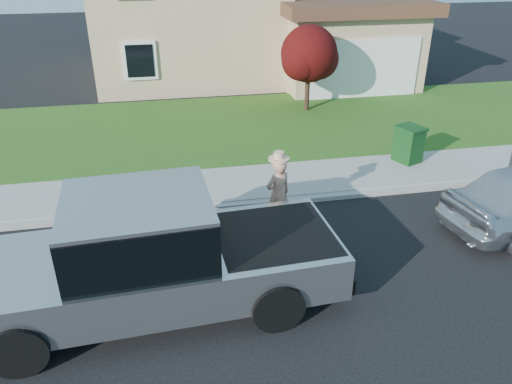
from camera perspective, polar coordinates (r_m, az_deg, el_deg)
ground at (r=9.89m, az=-0.16°, el=-9.90°), size 80.00×80.00×0.00m
curb at (r=12.42m, az=1.88°, el=-1.16°), size 40.00×0.20×0.12m
sidewalk at (r=13.37m, az=0.85°, el=1.10°), size 40.00×2.00×0.15m
lawn at (r=17.46m, az=-2.16°, el=7.45°), size 40.00×7.00×0.10m
house at (r=24.44m, az=-4.60°, el=20.64°), size 14.00×11.30×6.85m
pickup_truck at (r=8.84m, az=-11.91°, el=-7.44°), size 6.81×2.70×2.20m
woman at (r=11.06m, az=2.53°, el=-0.13°), size 0.72×0.60×1.87m
ornamental_tree at (r=18.71m, az=6.16°, el=15.15°), size 2.26×2.04×3.10m
trash_bin at (r=14.94m, az=17.06°, el=5.28°), size 0.86×0.92×1.04m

